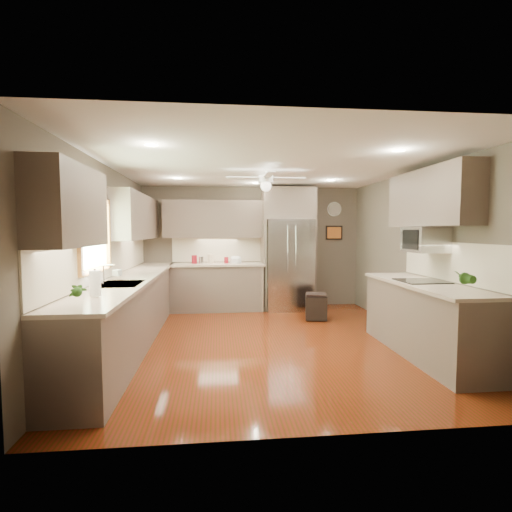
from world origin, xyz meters
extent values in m
plane|color=#492609|center=(0.00, 0.00, 0.00)|extent=(5.00, 5.00, 0.00)
plane|color=white|center=(0.00, 0.00, 2.50)|extent=(5.00, 5.00, 0.00)
plane|color=brown|center=(0.00, 2.50, 1.25)|extent=(4.50, 0.00, 4.50)
plane|color=brown|center=(0.00, -2.50, 1.25)|extent=(4.50, 0.00, 4.50)
plane|color=brown|center=(-2.25, 0.00, 1.25)|extent=(0.00, 5.00, 5.00)
plane|color=brown|center=(2.25, 0.00, 1.25)|extent=(0.00, 5.00, 5.00)
cylinder|color=maroon|center=(-1.19, 2.21, 1.02)|extent=(0.11, 0.11, 0.17)
cylinder|color=silver|center=(-1.05, 2.21, 1.01)|extent=(0.10, 0.10, 0.14)
cylinder|color=beige|center=(-0.86, 2.22, 1.03)|extent=(0.15, 0.15, 0.19)
cylinder|color=maroon|center=(-0.55, 2.19, 1.00)|extent=(0.11, 0.11, 0.13)
imported|color=white|center=(-2.07, -0.07, 1.03)|extent=(0.10, 0.10, 0.18)
imported|color=#275618|center=(-1.96, -1.87, 1.08)|extent=(0.16, 0.13, 0.27)
imported|color=#275618|center=(1.93, -1.49, 1.09)|extent=(0.18, 0.15, 0.30)
imported|color=beige|center=(-0.36, 2.18, 0.97)|extent=(0.32, 0.32, 0.06)
cube|color=brown|center=(-1.95, 0.15, 0.45)|extent=(0.60, 4.70, 0.90)
cube|color=#B8A694|center=(-1.94, 0.15, 0.92)|extent=(0.65, 4.70, 0.04)
cube|color=beige|center=(-2.24, 0.15, 1.20)|extent=(0.02, 4.70, 0.50)
cube|color=brown|center=(-0.72, 2.20, 0.45)|extent=(1.85, 0.60, 0.90)
cube|color=#B8A694|center=(-0.72, 2.19, 0.92)|extent=(1.85, 0.65, 0.04)
cube|color=beige|center=(-0.72, 2.49, 1.20)|extent=(1.85, 0.02, 0.50)
cube|color=brown|center=(-2.08, -1.60, 1.83)|extent=(0.33, 1.20, 0.75)
cube|color=brown|center=(-2.08, 1.30, 1.83)|extent=(0.33, 2.40, 0.75)
cube|color=brown|center=(-0.72, 2.33, 1.83)|extent=(2.15, 0.33, 0.75)
cube|color=brown|center=(2.08, -0.55, 2.03)|extent=(0.33, 1.70, 0.75)
cube|color=#BFF2B2|center=(-2.23, -0.50, 1.55)|extent=(0.01, 1.00, 0.80)
cube|color=brown|center=(-2.21, -0.50, 1.98)|extent=(0.05, 1.12, 0.06)
cube|color=brown|center=(-2.21, -0.50, 1.12)|extent=(0.05, 1.12, 0.06)
cube|color=brown|center=(-2.21, -1.03, 1.55)|extent=(0.05, 0.06, 0.80)
cube|color=brown|center=(-2.21, 0.03, 1.55)|extent=(0.05, 0.06, 0.80)
cube|color=silver|center=(-1.93, -0.50, 0.93)|extent=(0.50, 0.70, 0.03)
cube|color=#262626|center=(-1.93, -0.50, 0.89)|extent=(0.44, 0.62, 0.05)
cylinder|color=silver|center=(-2.13, -0.50, 1.05)|extent=(0.02, 0.02, 0.24)
cylinder|color=silver|center=(-2.07, -0.50, 1.17)|extent=(0.16, 0.02, 0.02)
cube|color=silver|center=(0.70, 2.14, 0.91)|extent=(0.92, 0.72, 1.82)
cube|color=black|center=(0.70, 1.80, 0.66)|extent=(0.88, 0.02, 0.02)
cube|color=black|center=(0.70, 1.79, 1.25)|extent=(0.01, 0.02, 1.00)
cylinder|color=silver|center=(0.62, 1.76, 1.25)|extent=(0.02, 0.02, 0.90)
cylinder|color=silver|center=(0.78, 1.76, 1.25)|extent=(0.02, 0.02, 0.90)
cube|color=brown|center=(0.70, 2.20, 2.14)|extent=(1.04, 0.60, 0.63)
cube|color=brown|center=(0.20, 2.20, 0.91)|extent=(0.06, 0.60, 1.82)
cube|color=brown|center=(1.20, 2.20, 0.91)|extent=(0.06, 0.60, 1.82)
cube|color=brown|center=(1.93, -0.80, 0.45)|extent=(0.65, 2.20, 0.90)
cube|color=#B8A694|center=(1.91, -0.80, 0.92)|extent=(0.70, 2.20, 0.04)
cube|color=beige|center=(2.24, -0.80, 1.20)|extent=(0.02, 2.20, 0.50)
cube|color=black|center=(1.91, -0.70, 0.94)|extent=(0.56, 0.52, 0.01)
cube|color=silver|center=(2.03, -0.55, 1.48)|extent=(0.42, 0.55, 0.34)
cube|color=black|center=(1.82, -0.55, 1.48)|extent=(0.02, 0.40, 0.26)
cylinder|color=white|center=(0.00, 0.30, 2.46)|extent=(0.03, 0.03, 0.08)
cylinder|color=white|center=(0.00, 0.30, 2.36)|extent=(0.22, 0.22, 0.10)
sphere|color=white|center=(0.00, 0.30, 2.26)|extent=(0.16, 0.16, 0.16)
cube|color=white|center=(0.35, 0.30, 2.38)|extent=(0.48, 0.11, 0.01)
cube|color=white|center=(0.00, 0.65, 2.38)|extent=(0.11, 0.48, 0.01)
cube|color=white|center=(-0.35, 0.30, 2.38)|extent=(0.48, 0.11, 0.01)
cube|color=white|center=(0.00, -0.05, 2.38)|extent=(0.11, 0.48, 0.01)
cylinder|color=white|center=(-1.40, 1.30, 2.49)|extent=(0.14, 0.14, 0.01)
cylinder|color=white|center=(1.30, 1.30, 2.49)|extent=(0.14, 0.14, 0.01)
cylinder|color=white|center=(-1.40, -1.20, 2.49)|extent=(0.14, 0.14, 0.01)
cylinder|color=white|center=(1.30, -1.20, 2.49)|extent=(0.14, 0.14, 0.01)
cylinder|color=white|center=(0.00, 1.80, 2.49)|extent=(0.14, 0.14, 0.01)
cylinder|color=white|center=(1.75, 2.48, 2.05)|extent=(0.30, 0.03, 0.30)
cylinder|color=silver|center=(1.75, 2.47, 2.05)|extent=(0.29, 0.00, 0.29)
cube|color=black|center=(1.75, 2.48, 1.55)|extent=(0.36, 0.03, 0.30)
cube|color=#BB6325|center=(1.75, 2.46, 1.55)|extent=(0.30, 0.01, 0.24)
cube|color=black|center=(1.03, 1.20, 0.23)|extent=(0.44, 0.44, 0.42)
cube|color=black|center=(1.03, 1.20, 0.46)|extent=(0.42, 0.42, 0.03)
cylinder|color=white|center=(-1.93, -1.44, 1.08)|extent=(0.11, 0.11, 0.25)
cylinder|color=silver|center=(-1.93, -1.44, 1.09)|extent=(0.02, 0.02, 0.27)
camera|label=1|loc=(-0.71, -5.22, 1.60)|focal=26.00mm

